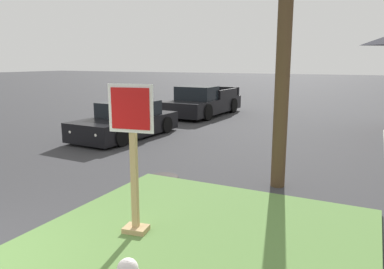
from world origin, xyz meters
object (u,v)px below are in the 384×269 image
manhole_cover (163,177)px  parked_sedan_black (127,122)px  stop_sign (133,163)px  pickup_truck_black (203,103)px

manhole_cover → parked_sedan_black: bearing=135.7°
manhole_cover → parked_sedan_black: size_ratio=0.16×
stop_sign → manhole_cover: size_ratio=3.23×
manhole_cover → parked_sedan_black: (-3.63, 3.54, 0.53)m
pickup_truck_black → parked_sedan_black: bearing=-91.6°
manhole_cover → parked_sedan_black: parked_sedan_black is taller
parked_sedan_black → pickup_truck_black: pickup_truck_black is taller
stop_sign → parked_sedan_black: stop_sign is taller
stop_sign → manhole_cover: bearing=112.6°
stop_sign → manhole_cover: (-1.15, 2.75, -1.17)m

